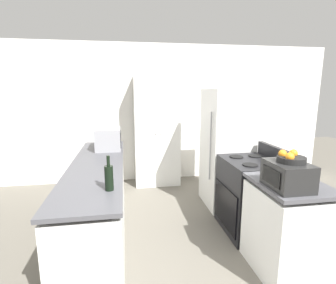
{
  "coord_description": "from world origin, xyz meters",
  "views": [
    {
      "loc": [
        -0.58,
        -1.62,
        1.76
      ],
      "look_at": [
        0.0,
        1.87,
        1.05
      ],
      "focal_mm": 28.0,
      "sensor_mm": 36.0,
      "label": 1
    }
  ],
  "objects_px": {
    "wine_bottle": "(109,177)",
    "toaster_oven": "(288,175)",
    "stove": "(250,195)",
    "refrigerator": "(230,148)",
    "microwave": "(108,139)",
    "fruit_bowl": "(291,158)",
    "pantry_cabinet": "(157,131)"
  },
  "relations": [
    {
      "from": "microwave",
      "to": "wine_bottle",
      "type": "distance_m",
      "value": 1.6
    },
    {
      "from": "microwave",
      "to": "fruit_bowl",
      "type": "height_order",
      "value": "fruit_bowl"
    },
    {
      "from": "wine_bottle",
      "to": "refrigerator",
      "type": "bearing_deg",
      "value": 40.91
    },
    {
      "from": "fruit_bowl",
      "to": "pantry_cabinet",
      "type": "bearing_deg",
      "value": 106.36
    },
    {
      "from": "microwave",
      "to": "wine_bottle",
      "type": "xyz_separation_m",
      "value": [
        0.09,
        -1.6,
        -0.04
      ]
    },
    {
      "from": "pantry_cabinet",
      "to": "stove",
      "type": "bearing_deg",
      "value": -63.66
    },
    {
      "from": "refrigerator",
      "to": "toaster_oven",
      "type": "height_order",
      "value": "refrigerator"
    },
    {
      "from": "wine_bottle",
      "to": "toaster_oven",
      "type": "height_order",
      "value": "wine_bottle"
    },
    {
      "from": "pantry_cabinet",
      "to": "microwave",
      "type": "bearing_deg",
      "value": -129.93
    },
    {
      "from": "stove",
      "to": "refrigerator",
      "type": "height_order",
      "value": "refrigerator"
    },
    {
      "from": "microwave",
      "to": "pantry_cabinet",
      "type": "bearing_deg",
      "value": 50.07
    },
    {
      "from": "stove",
      "to": "toaster_oven",
      "type": "relative_size",
      "value": 2.81
    },
    {
      "from": "stove",
      "to": "fruit_bowl",
      "type": "bearing_deg",
      "value": -97.91
    },
    {
      "from": "wine_bottle",
      "to": "fruit_bowl",
      "type": "relative_size",
      "value": 1.28
    },
    {
      "from": "wine_bottle",
      "to": "toaster_oven",
      "type": "bearing_deg",
      "value": -7.81
    },
    {
      "from": "pantry_cabinet",
      "to": "stove",
      "type": "height_order",
      "value": "pantry_cabinet"
    },
    {
      "from": "pantry_cabinet",
      "to": "wine_bottle",
      "type": "height_order",
      "value": "pantry_cabinet"
    },
    {
      "from": "refrigerator",
      "to": "microwave",
      "type": "bearing_deg",
      "value": 176.26
    },
    {
      "from": "refrigerator",
      "to": "toaster_oven",
      "type": "distance_m",
      "value": 1.71
    },
    {
      "from": "fruit_bowl",
      "to": "toaster_oven",
      "type": "bearing_deg",
      "value": -157.34
    },
    {
      "from": "wine_bottle",
      "to": "toaster_oven",
      "type": "xyz_separation_m",
      "value": [
        1.53,
        -0.21,
        -0.0
      ]
    },
    {
      "from": "toaster_oven",
      "to": "microwave",
      "type": "bearing_deg",
      "value": 131.77
    },
    {
      "from": "pantry_cabinet",
      "to": "toaster_oven",
      "type": "bearing_deg",
      "value": -73.98
    },
    {
      "from": "stove",
      "to": "refrigerator",
      "type": "relative_size",
      "value": 0.61
    },
    {
      "from": "wine_bottle",
      "to": "toaster_oven",
      "type": "distance_m",
      "value": 1.54
    },
    {
      "from": "toaster_oven",
      "to": "stove",
      "type": "bearing_deg",
      "value": 81.12
    },
    {
      "from": "wine_bottle",
      "to": "stove",
      "type": "bearing_deg",
      "value": 22.23
    },
    {
      "from": "wine_bottle",
      "to": "microwave",
      "type": "bearing_deg",
      "value": 93.22
    },
    {
      "from": "refrigerator",
      "to": "pantry_cabinet",
      "type": "bearing_deg",
      "value": 132.0
    },
    {
      "from": "pantry_cabinet",
      "to": "microwave",
      "type": "height_order",
      "value": "pantry_cabinet"
    },
    {
      "from": "stove",
      "to": "microwave",
      "type": "distance_m",
      "value": 2.07
    },
    {
      "from": "wine_bottle",
      "to": "fruit_bowl",
      "type": "distance_m",
      "value": 1.56
    }
  ]
}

